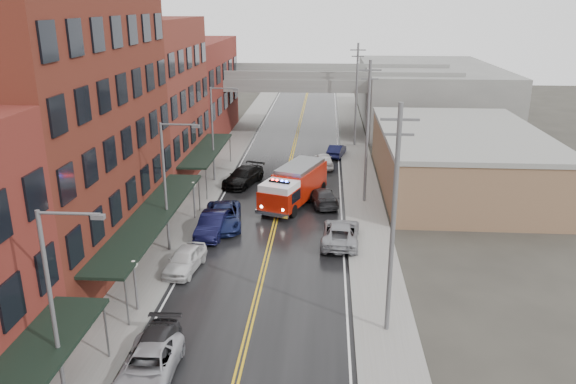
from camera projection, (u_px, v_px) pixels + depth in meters
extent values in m
cube|color=black|center=(275.00, 221.00, 43.98)|extent=(11.00, 160.00, 0.02)
cube|color=slate|center=(184.00, 218.00, 44.45)|extent=(3.00, 160.00, 0.15)
cube|color=slate|center=(369.00, 223.00, 43.48)|extent=(3.00, 160.00, 0.15)
cube|color=gray|center=(204.00, 219.00, 44.34)|extent=(0.30, 160.00, 0.15)
cube|color=gray|center=(348.00, 223.00, 43.59)|extent=(0.30, 160.00, 0.15)
cube|color=#5E2718|center=(55.00, 124.00, 35.37)|extent=(9.00, 20.00, 18.00)
cube|color=maroon|center=(144.00, 102.00, 52.39)|extent=(9.00, 15.00, 15.00)
cube|color=maroon|center=(189.00, 90.00, 69.41)|extent=(9.00, 20.00, 12.00)
cube|color=#846147|center=(458.00, 161.00, 51.57)|extent=(14.00, 22.00, 5.00)
cube|color=slate|center=(428.00, 94.00, 79.31)|extent=(18.00, 30.00, 8.00)
cylinder|color=slate|center=(106.00, 332.00, 26.54)|extent=(0.10, 0.10, 3.00)
cube|color=black|center=(152.00, 216.00, 36.91)|extent=(2.60, 18.00, 0.18)
cylinder|color=slate|center=(127.00, 302.00, 29.19)|extent=(0.10, 0.10, 3.00)
cylinder|color=slate|center=(199.00, 195.00, 45.44)|extent=(0.10, 0.10, 3.00)
cube|color=black|center=(207.00, 150.00, 53.45)|extent=(2.60, 13.00, 0.18)
cylinder|color=slate|center=(206.00, 184.00, 48.09)|extent=(0.10, 0.10, 3.00)
cylinder|color=slate|center=(230.00, 149.00, 59.62)|extent=(0.10, 0.10, 3.00)
cylinder|color=#59595B|center=(136.00, 289.00, 30.74)|extent=(0.14, 0.14, 2.80)
sphere|color=silver|center=(133.00, 264.00, 30.26)|extent=(0.44, 0.44, 0.44)
cylinder|color=#59595B|center=(194.00, 203.00, 43.97)|extent=(0.14, 0.14, 2.80)
sphere|color=silver|center=(193.00, 185.00, 43.48)|extent=(0.44, 0.44, 0.44)
cylinder|color=#59595B|center=(53.00, 316.00, 22.21)|extent=(0.18, 0.18, 9.00)
cylinder|color=#59595B|center=(69.00, 214.00, 20.72)|extent=(2.40, 0.12, 0.12)
cube|color=#59595B|center=(98.00, 217.00, 20.68)|extent=(0.50, 0.22, 0.18)
cylinder|color=#59595B|center=(165.00, 189.00, 37.33)|extent=(0.18, 0.18, 9.00)
cylinder|color=#59595B|center=(179.00, 125.00, 35.84)|extent=(2.40, 0.12, 0.12)
cube|color=#59595B|center=(196.00, 126.00, 35.80)|extent=(0.50, 0.22, 0.18)
cylinder|color=#59595B|center=(213.00, 136.00, 52.45)|extent=(0.18, 0.18, 9.00)
cylinder|color=#59595B|center=(224.00, 88.00, 50.96)|extent=(2.40, 0.12, 0.12)
cube|color=#59595B|center=(236.00, 90.00, 50.92)|extent=(0.50, 0.22, 0.18)
cylinder|color=#59595B|center=(393.00, 225.00, 27.41)|extent=(0.24, 0.24, 12.00)
cube|color=#59595B|center=(400.00, 120.00, 25.75)|extent=(1.80, 0.12, 0.12)
cube|color=#59595B|center=(399.00, 134.00, 25.97)|extent=(1.40, 0.12, 0.12)
cylinder|color=#59595B|center=(367.00, 134.00, 46.31)|extent=(0.24, 0.24, 12.00)
cube|color=#59595B|center=(370.00, 70.00, 44.65)|extent=(1.80, 0.12, 0.12)
cube|color=#59595B|center=(370.00, 79.00, 44.87)|extent=(1.40, 0.12, 0.12)
cylinder|color=#59595B|center=(356.00, 96.00, 65.21)|extent=(0.24, 0.24, 12.00)
cube|color=#59595B|center=(358.00, 50.00, 63.54)|extent=(1.80, 0.12, 0.12)
cube|color=#59595B|center=(358.00, 56.00, 63.77)|extent=(1.40, 0.12, 0.12)
cube|color=slate|center=(298.00, 81.00, 72.06)|extent=(40.00, 10.00, 1.50)
cube|color=slate|center=(215.00, 109.00, 74.00)|extent=(1.60, 8.00, 6.00)
cube|color=slate|center=(382.00, 111.00, 72.53)|extent=(1.60, 8.00, 6.00)
cube|color=#9A1507|center=(300.00, 180.00, 48.54)|extent=(4.60, 6.56, 2.29)
cube|color=#9A1507|center=(280.00, 199.00, 44.97)|extent=(3.52, 3.59, 1.63)
cube|color=silver|center=(279.00, 186.00, 44.62)|extent=(3.32, 3.34, 0.54)
cube|color=black|center=(281.00, 194.00, 45.05)|extent=(3.17, 2.57, 0.87)
cube|color=slate|center=(300.00, 166.00, 48.12)|extent=(4.19, 6.05, 0.33)
cube|color=black|center=(279.00, 182.00, 44.51)|extent=(1.74, 0.88, 0.15)
sphere|color=#FF0C0C|center=(273.00, 180.00, 44.71)|extent=(0.22, 0.22, 0.22)
sphere|color=#1933FF|center=(286.00, 182.00, 44.25)|extent=(0.22, 0.22, 0.22)
cylinder|color=black|center=(266.00, 207.00, 45.60)|extent=(1.15, 0.73, 1.09)
cylinder|color=black|center=(293.00, 211.00, 44.68)|extent=(1.15, 0.73, 1.09)
cylinder|color=black|center=(285.00, 193.00, 48.90)|extent=(1.15, 0.73, 1.09)
cylinder|color=black|center=(310.00, 197.00, 47.98)|extent=(1.15, 0.73, 1.09)
cylinder|color=black|center=(297.00, 184.00, 51.25)|extent=(1.15, 0.73, 1.09)
cylinder|color=black|center=(322.00, 188.00, 50.33)|extent=(1.15, 0.73, 1.09)
imported|color=#A6A8AE|center=(148.00, 366.00, 25.31)|extent=(2.49, 5.19, 1.43)
imported|color=#262629|center=(154.00, 352.00, 26.36)|extent=(2.14, 4.99, 1.43)
imported|color=silver|center=(185.00, 260.00, 35.77)|extent=(2.33, 4.58, 1.50)
imported|color=black|center=(213.00, 224.00, 41.25)|extent=(1.95, 5.04, 1.64)
imported|color=#111942|center=(223.00, 216.00, 42.85)|extent=(3.56, 6.17, 1.62)
imported|color=black|center=(243.00, 176.00, 52.68)|extent=(3.94, 6.00, 1.62)
imported|color=gray|center=(341.00, 233.00, 39.83)|extent=(2.93, 5.73, 1.55)
imported|color=#262628|center=(322.00, 196.00, 47.48)|extent=(3.14, 5.34, 1.45)
imported|color=silver|center=(324.00, 160.00, 58.24)|extent=(2.31, 4.66, 1.53)
imported|color=black|center=(337.00, 151.00, 62.35)|extent=(2.33, 4.43, 1.39)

